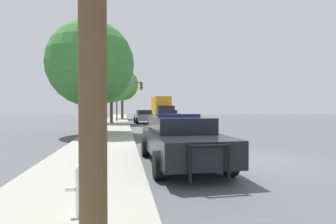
{
  "coord_description": "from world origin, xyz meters",
  "views": [
    {
      "loc": [
        -4.12,
        -7.95,
        1.76
      ],
      "look_at": [
        -0.73,
        12.12,
        1.41
      ],
      "focal_mm": 28.0,
      "sensor_mm": 36.0,
      "label": 1
    }
  ],
  "objects_px": {
    "traffic_light": "(127,93)",
    "tree_sidewalk_near": "(91,64)",
    "police_car": "(180,139)",
    "fire_hydrant": "(83,187)",
    "tree_sidewalk_far": "(122,84)",
    "car_background_midblock": "(144,116)",
    "car_background_oncoming": "(171,115)",
    "tree_sidewalk_mid": "(111,80)",
    "car_background_distant": "(156,114)",
    "box_truck": "(162,108)"
  },
  "relations": [
    {
      "from": "car_background_oncoming",
      "to": "tree_sidewalk_mid",
      "type": "relative_size",
      "value": 0.64
    },
    {
      "from": "tree_sidewalk_far",
      "to": "fire_hydrant",
      "type": "bearing_deg",
      "value": -90.61
    },
    {
      "from": "fire_hydrant",
      "to": "car_background_midblock",
      "type": "bearing_deg",
      "value": 83.65
    },
    {
      "from": "car_background_midblock",
      "to": "police_car",
      "type": "bearing_deg",
      "value": -94.38
    },
    {
      "from": "police_car",
      "to": "fire_hydrant",
      "type": "distance_m",
      "value": 4.46
    },
    {
      "from": "car_background_distant",
      "to": "car_background_oncoming",
      "type": "distance_m",
      "value": 7.75
    },
    {
      "from": "car_background_distant",
      "to": "tree_sidewalk_near",
      "type": "relative_size",
      "value": 0.55
    },
    {
      "from": "police_car",
      "to": "tree_sidewalk_far",
      "type": "bearing_deg",
      "value": -87.77
    },
    {
      "from": "tree_sidewalk_near",
      "to": "traffic_light",
      "type": "bearing_deg",
      "value": 80.21
    },
    {
      "from": "car_background_distant",
      "to": "police_car",
      "type": "bearing_deg",
      "value": -97.02
    },
    {
      "from": "car_background_midblock",
      "to": "tree_sidewalk_mid",
      "type": "bearing_deg",
      "value": -169.82
    },
    {
      "from": "car_background_oncoming",
      "to": "tree_sidewalk_near",
      "type": "distance_m",
      "value": 21.94
    },
    {
      "from": "police_car",
      "to": "car_background_midblock",
      "type": "height_order",
      "value": "police_car"
    },
    {
      "from": "traffic_light",
      "to": "car_background_distant",
      "type": "bearing_deg",
      "value": 68.6
    },
    {
      "from": "fire_hydrant",
      "to": "traffic_light",
      "type": "relative_size",
      "value": 0.16
    },
    {
      "from": "tree_sidewalk_mid",
      "to": "fire_hydrant",
      "type": "bearing_deg",
      "value": -88.39
    },
    {
      "from": "traffic_light",
      "to": "tree_sidewalk_near",
      "type": "xyz_separation_m",
      "value": [
        -2.52,
        -14.58,
        1.03
      ]
    },
    {
      "from": "car_background_oncoming",
      "to": "tree_sidewalk_far",
      "type": "height_order",
      "value": "tree_sidewalk_far"
    },
    {
      "from": "traffic_light",
      "to": "tree_sidewalk_mid",
      "type": "relative_size",
      "value": 0.7
    },
    {
      "from": "police_car",
      "to": "traffic_light",
      "type": "bearing_deg",
      "value": -88.2
    },
    {
      "from": "police_car",
      "to": "traffic_light",
      "type": "distance_m",
      "value": 24.37
    },
    {
      "from": "car_background_distant",
      "to": "car_background_oncoming",
      "type": "relative_size",
      "value": 0.9
    },
    {
      "from": "police_car",
      "to": "fire_hydrant",
      "type": "height_order",
      "value": "police_car"
    },
    {
      "from": "traffic_light",
      "to": "tree_sidewalk_near",
      "type": "distance_m",
      "value": 14.83
    },
    {
      "from": "car_background_midblock",
      "to": "tree_sidewalk_far",
      "type": "relative_size",
      "value": 0.54
    },
    {
      "from": "car_background_distant",
      "to": "tree_sidewalk_mid",
      "type": "xyz_separation_m",
      "value": [
        -6.74,
        -16.53,
        4.0
      ]
    },
    {
      "from": "traffic_light",
      "to": "car_background_distant",
      "type": "relative_size",
      "value": 1.22
    },
    {
      "from": "police_car",
      "to": "tree_sidewalk_near",
      "type": "bearing_deg",
      "value": -69.58
    },
    {
      "from": "traffic_light",
      "to": "car_background_midblock",
      "type": "bearing_deg",
      "value": -59.01
    },
    {
      "from": "tree_sidewalk_near",
      "to": "tree_sidewalk_far",
      "type": "relative_size",
      "value": 0.96
    },
    {
      "from": "car_background_oncoming",
      "to": "box_truck",
      "type": "distance_m",
      "value": 2.16
    },
    {
      "from": "traffic_light",
      "to": "car_background_midblock",
      "type": "relative_size",
      "value": 1.2
    },
    {
      "from": "car_background_distant",
      "to": "tree_sidewalk_far",
      "type": "distance_m",
      "value": 8.81
    },
    {
      "from": "tree_sidewalk_near",
      "to": "box_truck",
      "type": "bearing_deg",
      "value": 70.17
    },
    {
      "from": "police_car",
      "to": "car_background_midblock",
      "type": "relative_size",
      "value": 1.26
    },
    {
      "from": "fire_hydrant",
      "to": "tree_sidewalk_mid",
      "type": "relative_size",
      "value": 0.11
    },
    {
      "from": "police_car",
      "to": "tree_sidewalk_mid",
      "type": "bearing_deg",
      "value": -82.86
    },
    {
      "from": "traffic_light",
      "to": "car_background_oncoming",
      "type": "height_order",
      "value": "traffic_light"
    },
    {
      "from": "traffic_light",
      "to": "box_truck",
      "type": "bearing_deg",
      "value": 52.4
    },
    {
      "from": "traffic_light",
      "to": "tree_sidewalk_far",
      "type": "height_order",
      "value": "tree_sidewalk_far"
    },
    {
      "from": "car_background_midblock",
      "to": "fire_hydrant",
      "type": "bearing_deg",
      "value": -99.54
    },
    {
      "from": "tree_sidewalk_far",
      "to": "traffic_light",
      "type": "bearing_deg",
      "value": -85.17
    },
    {
      "from": "police_car",
      "to": "tree_sidewalk_near",
      "type": "height_order",
      "value": "tree_sidewalk_near"
    },
    {
      "from": "tree_sidewalk_near",
      "to": "tree_sidewalk_mid",
      "type": "height_order",
      "value": "tree_sidewalk_near"
    },
    {
      "from": "car_background_midblock",
      "to": "car_background_oncoming",
      "type": "bearing_deg",
      "value": 57.53
    },
    {
      "from": "box_truck",
      "to": "tree_sidewalk_mid",
      "type": "distance_m",
      "value": 12.84
    },
    {
      "from": "police_car",
      "to": "fire_hydrant",
      "type": "bearing_deg",
      "value": 56.87
    },
    {
      "from": "traffic_light",
      "to": "box_truck",
      "type": "height_order",
      "value": "traffic_light"
    },
    {
      "from": "car_background_midblock",
      "to": "tree_sidewalk_near",
      "type": "distance_m",
      "value": 13.0
    },
    {
      "from": "tree_sidewalk_mid",
      "to": "car_background_midblock",
      "type": "bearing_deg",
      "value": 13.37
    }
  ]
}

